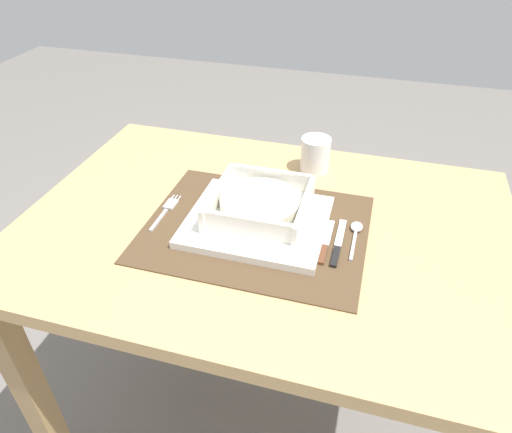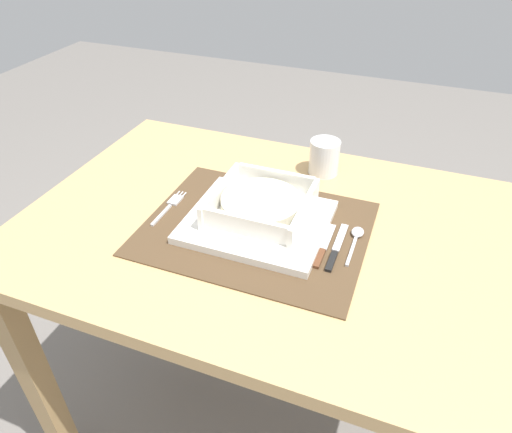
# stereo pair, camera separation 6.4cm
# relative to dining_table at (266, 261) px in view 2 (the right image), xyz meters

# --- Properties ---
(ground_plane) EXTENTS (6.00, 6.00, 0.00)m
(ground_plane) POSITION_rel_dining_table_xyz_m (0.00, 0.00, -0.61)
(ground_plane) COLOR slate
(dining_table) EXTENTS (1.00, 0.69, 0.71)m
(dining_table) POSITION_rel_dining_table_xyz_m (0.00, 0.00, 0.00)
(dining_table) COLOR tan
(dining_table) RESTS_ON ground
(placemat) EXTENTS (0.44, 0.35, 0.00)m
(placemat) POSITION_rel_dining_table_xyz_m (-0.01, -0.03, 0.10)
(placemat) COLOR #4C3823
(placemat) RESTS_ON dining_table
(serving_plate) EXTENTS (0.27, 0.24, 0.02)m
(serving_plate) POSITION_rel_dining_table_xyz_m (-0.01, -0.02, 0.11)
(serving_plate) COLOR white
(serving_plate) RESTS_ON placemat
(porridge_bowl) EXTENTS (0.19, 0.19, 0.05)m
(porridge_bowl) POSITION_rel_dining_table_xyz_m (-0.01, 0.00, 0.14)
(porridge_bowl) COLOR white
(porridge_bowl) RESTS_ON serving_plate
(fork) EXTENTS (0.02, 0.13, 0.00)m
(fork) POSITION_rel_dining_table_xyz_m (-0.21, -0.02, 0.11)
(fork) COLOR silver
(fork) RESTS_ON placemat
(spoon) EXTENTS (0.02, 0.12, 0.01)m
(spoon) POSITION_rel_dining_table_xyz_m (0.18, 0.01, 0.11)
(spoon) COLOR silver
(spoon) RESTS_ON placemat
(butter_knife) EXTENTS (0.01, 0.14, 0.01)m
(butter_knife) POSITION_rel_dining_table_xyz_m (0.15, -0.04, 0.11)
(butter_knife) COLOR black
(butter_knife) RESTS_ON placemat
(bread_knife) EXTENTS (0.01, 0.13, 0.01)m
(bread_knife) POSITION_rel_dining_table_xyz_m (0.13, -0.04, 0.11)
(bread_knife) COLOR #59331E
(bread_knife) RESTS_ON placemat
(drinking_glass) EXTENTS (0.07, 0.07, 0.08)m
(drinking_glass) POSITION_rel_dining_table_xyz_m (0.06, 0.24, 0.14)
(drinking_glass) COLOR white
(drinking_glass) RESTS_ON dining_table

